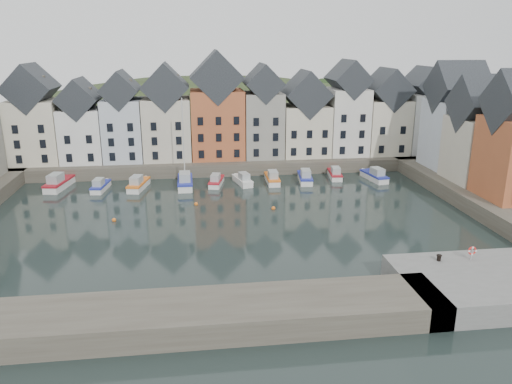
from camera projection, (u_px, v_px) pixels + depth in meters
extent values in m
plane|color=black|center=(231.00, 225.00, 59.60)|extent=(260.00, 260.00, 0.00)
cube|color=#453F35|center=(217.00, 160.00, 87.78)|extent=(90.00, 16.00, 2.00)
cube|color=#453F35|center=(505.00, 197.00, 66.65)|extent=(14.00, 54.00, 2.00)
cube|color=#60605E|center=(503.00, 284.00, 42.99)|extent=(18.00, 10.00, 2.00)
cube|color=#453F35|center=(120.00, 321.00, 37.21)|extent=(50.00, 6.00, 2.00)
ellipsoid|color=black|center=(213.00, 213.00, 117.98)|extent=(153.60, 70.40, 64.00)
sphere|color=black|center=(144.00, 103.00, 103.72)|extent=(5.77, 5.77, 5.77)
sphere|color=black|center=(315.00, 98.00, 117.92)|extent=(5.27, 5.27, 5.27)
sphere|color=black|center=(352.00, 102.00, 112.62)|extent=(5.07, 5.07, 5.07)
sphere|color=black|center=(274.00, 103.00, 111.45)|extent=(5.01, 5.01, 5.01)
sphere|color=black|center=(34.00, 111.00, 106.84)|extent=(3.94, 3.94, 3.94)
sphere|color=black|center=(329.00, 98.00, 117.89)|extent=(5.21, 5.21, 5.21)
sphere|color=black|center=(219.00, 100.00, 113.09)|extent=(5.45, 5.45, 5.45)
sphere|color=black|center=(387.00, 108.00, 107.96)|extent=(4.49, 4.49, 4.49)
cube|color=beige|center=(37.00, 131.00, 80.59)|extent=(7.67, 8.00, 10.07)
cube|color=black|center=(31.00, 88.00, 78.58)|extent=(7.67, 8.16, 7.67)
cube|color=silver|center=(83.00, 135.00, 81.68)|extent=(6.56, 8.00, 8.61)
cube|color=black|center=(80.00, 98.00, 79.96)|extent=(6.56, 8.16, 6.56)
cube|color=silver|center=(124.00, 130.00, 82.27)|extent=(6.20, 8.00, 10.02)
cube|color=black|center=(121.00, 89.00, 80.37)|extent=(6.20, 8.16, 6.20)
cube|color=beige|center=(167.00, 129.00, 83.13)|extent=(7.70, 8.00, 10.08)
cube|color=black|center=(165.00, 86.00, 81.11)|extent=(7.70, 8.16, 7.70)
cube|color=#AE5731|center=(217.00, 124.00, 83.96)|extent=(8.69, 8.00, 11.28)
cube|color=black|center=(216.00, 77.00, 81.70)|extent=(8.69, 8.16, 8.69)
cube|color=gray|center=(263.00, 125.00, 84.97)|extent=(6.43, 8.00, 10.78)
cube|color=black|center=(263.00, 83.00, 82.95)|extent=(6.43, 8.16, 6.43)
cube|color=beige|center=(304.00, 130.00, 86.18)|extent=(7.88, 8.00, 8.56)
cube|color=black|center=(305.00, 94.00, 84.38)|extent=(7.88, 8.16, 7.88)
cube|color=silver|center=(346.00, 121.00, 86.68)|extent=(6.50, 8.00, 11.27)
cube|color=black|center=(348.00, 79.00, 84.58)|extent=(6.50, 8.16, 6.50)
cube|color=beige|center=(384.00, 126.00, 87.82)|extent=(7.23, 8.00, 9.32)
cube|color=black|center=(387.00, 89.00, 85.94)|extent=(7.23, 8.16, 7.23)
cube|color=silver|center=(421.00, 123.00, 88.50)|extent=(6.18, 8.00, 10.32)
cube|color=black|center=(425.00, 84.00, 86.56)|extent=(6.18, 8.16, 6.18)
cube|color=silver|center=(453.00, 134.00, 77.32)|extent=(7.47, 8.00, 10.38)
cube|color=black|center=(458.00, 87.00, 75.24)|extent=(7.62, 8.00, 8.00)
cube|color=beige|center=(481.00, 150.00, 69.94)|extent=(8.14, 8.00, 8.89)
cube|color=black|center=(487.00, 104.00, 68.07)|extent=(8.30, 8.00, 8.00)
sphere|color=orange|center=(196.00, 204.00, 66.66)|extent=(0.50, 0.50, 0.50)
sphere|color=orange|center=(273.00, 208.00, 65.03)|extent=(0.50, 0.50, 0.50)
sphere|color=orange|center=(114.00, 220.00, 60.70)|extent=(0.50, 0.50, 0.50)
cube|color=silver|center=(60.00, 185.00, 74.35)|extent=(3.20, 7.08, 1.25)
cube|color=maroon|center=(59.00, 181.00, 74.15)|extent=(3.34, 7.23, 0.28)
cube|color=#969D9E|center=(56.00, 178.00, 72.97)|extent=(2.04, 2.97, 1.37)
cube|color=silver|center=(101.00, 188.00, 73.42)|extent=(2.24, 5.48, 0.98)
cube|color=#212A98|center=(101.00, 184.00, 73.27)|extent=(2.34, 5.60, 0.22)
cube|color=#969D9E|center=(99.00, 182.00, 72.35)|extent=(1.50, 2.27, 1.07)
cube|color=silver|center=(139.00, 186.00, 74.10)|extent=(2.97, 6.26, 1.10)
cube|color=orange|center=(139.00, 182.00, 73.93)|extent=(3.10, 6.40, 0.25)
cube|color=#969D9E|center=(136.00, 180.00, 72.89)|extent=(1.86, 2.64, 1.20)
cube|color=silver|center=(185.00, 184.00, 75.03)|extent=(2.14, 6.91, 1.26)
cube|color=#212A98|center=(185.00, 180.00, 74.83)|extent=(2.26, 7.05, 0.29)
cube|color=#969D9E|center=(185.00, 177.00, 73.65)|extent=(1.64, 2.77, 1.38)
cylinder|color=silver|center=(183.00, 141.00, 73.80)|extent=(0.16, 0.16, 12.64)
cube|color=silver|center=(216.00, 183.00, 76.00)|extent=(2.68, 5.51, 0.97)
cube|color=maroon|center=(216.00, 180.00, 75.84)|extent=(2.79, 5.63, 0.22)
cube|color=#969D9E|center=(215.00, 178.00, 74.93)|extent=(1.66, 2.33, 1.06)
cube|color=silver|center=(242.00, 182.00, 76.57)|extent=(2.78, 5.61, 0.99)
cube|color=silver|center=(242.00, 178.00, 76.41)|extent=(2.89, 5.73, 0.22)
cube|color=#969D9E|center=(244.00, 176.00, 75.53)|extent=(1.71, 2.38, 1.08)
cube|color=silver|center=(272.00, 180.00, 77.30)|extent=(1.87, 5.83, 1.06)
cube|color=orange|center=(272.00, 177.00, 77.13)|extent=(1.97, 5.95, 0.24)
cube|color=#969D9E|center=(273.00, 175.00, 76.14)|extent=(1.40, 2.35, 1.16)
cube|color=silver|center=(305.00, 179.00, 77.81)|extent=(2.49, 6.15, 1.10)
cube|color=#212A98|center=(305.00, 176.00, 77.64)|extent=(2.60, 6.28, 0.25)
cube|color=#969D9E|center=(306.00, 173.00, 76.61)|extent=(1.67, 2.54, 1.20)
cube|color=silver|center=(335.00, 176.00, 80.03)|extent=(2.27, 5.58, 0.99)
cube|color=maroon|center=(335.00, 172.00, 79.88)|extent=(2.37, 5.70, 0.23)
cube|color=#969D9E|center=(336.00, 170.00, 78.94)|extent=(1.52, 2.31, 1.08)
cube|color=silver|center=(374.00, 178.00, 78.76)|extent=(2.74, 6.21, 1.10)
cube|color=#212A98|center=(374.00, 174.00, 78.58)|extent=(2.86, 6.34, 0.25)
cube|color=#969D9E|center=(377.00, 172.00, 77.58)|extent=(1.77, 2.59, 1.20)
cylinder|color=black|center=(439.00, 258.00, 45.02)|extent=(0.36, 0.36, 0.50)
cylinder|color=black|center=(439.00, 255.00, 44.95)|extent=(0.48, 0.48, 0.08)
cube|color=gray|center=(471.00, 254.00, 45.16)|extent=(0.10, 0.10, 1.10)
torus|color=red|center=(472.00, 251.00, 45.01)|extent=(0.80, 0.14, 0.80)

